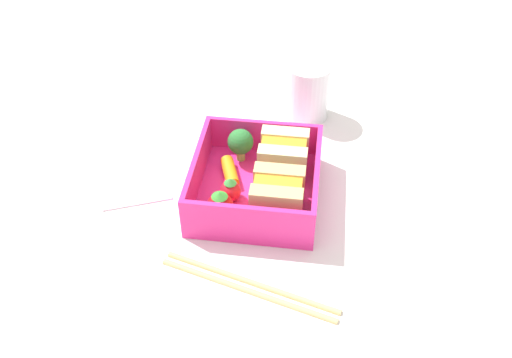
{
  "coord_description": "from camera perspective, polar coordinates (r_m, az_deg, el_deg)",
  "views": [
    {
      "loc": [
        48.37,
        6.35,
        47.13
      ],
      "look_at": [
        0.0,
        0.0,
        2.7
      ],
      "focal_mm": 40.0,
      "sensor_mm": 36.0,
      "label": 1
    }
  ],
  "objects": [
    {
      "name": "chopstick_pair",
      "position": [
        0.59,
        -0.72,
        -10.51
      ],
      "size": [
        6.85,
        18.94,
        0.7
      ],
      "color": "tan",
      "rests_on": "ground_plane"
    },
    {
      "name": "bento_tray",
      "position": [
        0.67,
        -0.0,
        -1.32
      ],
      "size": [
        15.44,
        14.42,
        1.2
      ],
      "primitive_type": "cube",
      "color": "#EA2985",
      "rests_on": "ground_plane"
    },
    {
      "name": "sandwich_center_left",
      "position": [
        0.63,
        2.17,
        -1.69
      ],
      "size": [
        5.47,
        5.68,
        4.82
      ],
      "color": "tan",
      "rests_on": "bento_tray"
    },
    {
      "name": "folded_napkin",
      "position": [
        0.73,
        -12.32,
        1.45
      ],
      "size": [
        16.74,
        13.06,
        0.4
      ],
      "primitive_type": "cube",
      "rotation": [
        0.0,
        0.0,
        0.38
      ],
      "color": "silver",
      "rests_on": "ground_plane"
    },
    {
      "name": "drinking_glass",
      "position": [
        0.78,
        5.19,
        8.74
      ],
      "size": [
        5.93,
        5.93,
        7.93
      ],
      "primitive_type": "cylinder",
      "color": "white",
      "rests_on": "ground_plane"
    },
    {
      "name": "bento_rim",
      "position": [
        0.66,
        -0.0,
        0.41
      ],
      "size": [
        15.44,
        14.42,
        4.28
      ],
      "color": "#EA2985",
      "rests_on": "bento_tray"
    },
    {
      "name": "sandwich_left",
      "position": [
        0.68,
        2.76,
        2.28
      ],
      "size": [
        5.47,
        5.68,
        4.82
      ],
      "color": "beige",
      "rests_on": "bento_tray"
    },
    {
      "name": "strawberry_left",
      "position": [
        0.65,
        -2.57,
        -1.11
      ],
      "size": [
        2.41,
        2.41,
        3.01
      ],
      "color": "red",
      "rests_on": "bento_tray"
    },
    {
      "name": "broccoli_floret",
      "position": [
        0.69,
        -1.57,
        3.68
      ],
      "size": [
        3.16,
        3.16,
        4.3
      ],
      "color": "#84BC59",
      "rests_on": "bento_tray"
    },
    {
      "name": "carrot_stick_far_left",
      "position": [
        0.68,
        -2.64,
        0.74
      ],
      "size": [
        4.66,
        2.91,
        1.56
      ],
      "primitive_type": "cylinder",
      "rotation": [
        1.57,
        0.0,
        1.91
      ],
      "color": "orange",
      "rests_on": "bento_tray"
    },
    {
      "name": "ground_plane",
      "position": [
        0.69,
        -0.0,
        -2.29
      ],
      "size": [
        120.0,
        120.0,
        2.0
      ],
      "primitive_type": "cube",
      "color": "white"
    },
    {
      "name": "strawberry_far_left",
      "position": [
        0.63,
        -3.62,
        -2.68
      ],
      "size": [
        3.03,
        3.03,
        3.63
      ],
      "color": "red",
      "rests_on": "bento_tray"
    }
  ]
}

